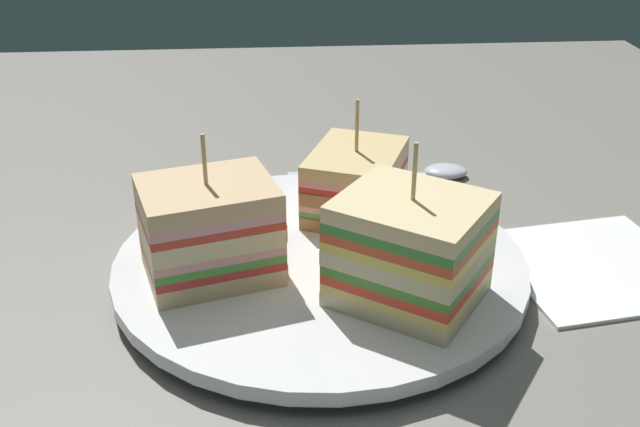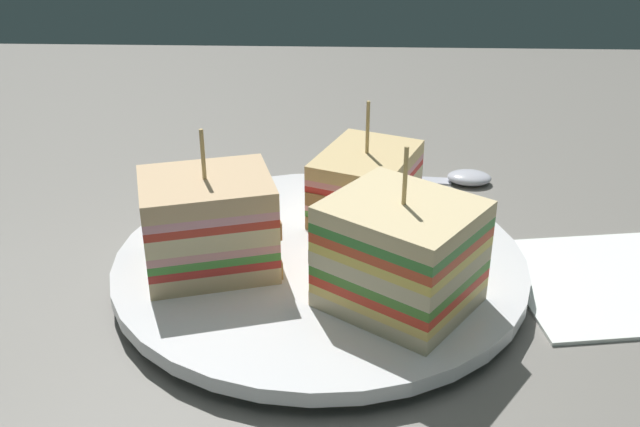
% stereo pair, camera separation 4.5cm
% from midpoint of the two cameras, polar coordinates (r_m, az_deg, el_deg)
% --- Properties ---
extents(ground_plane, '(1.14, 0.91, 0.02)m').
position_cam_midpoint_polar(ground_plane, '(0.48, -2.71, -5.95)').
color(ground_plane, slate).
extents(plate, '(0.25, 0.25, 0.02)m').
position_cam_midpoint_polar(plate, '(0.47, -2.76, -4.03)').
color(plate, white).
rests_on(plate, ground_plane).
extents(sandwich_wedge_0, '(0.10, 0.10, 0.09)m').
position_cam_midpoint_polar(sandwich_wedge_0, '(0.41, 3.66, -2.86)').
color(sandwich_wedge_0, beige).
rests_on(sandwich_wedge_0, plate).
extents(sandwich_wedge_1, '(0.09, 0.08, 0.08)m').
position_cam_midpoint_polar(sandwich_wedge_1, '(0.51, 0.18, 2.33)').
color(sandwich_wedge_1, beige).
rests_on(sandwich_wedge_1, plate).
extents(sandwich_wedge_2, '(0.08, 0.09, 0.09)m').
position_cam_midpoint_polar(sandwich_wedge_2, '(0.44, -11.21, -1.31)').
color(sandwich_wedge_2, beige).
rests_on(sandwich_wedge_2, plate).
extents(spoon, '(0.03, 0.15, 0.01)m').
position_cam_midpoint_polar(spoon, '(0.61, 5.57, 3.08)').
color(spoon, silver).
rests_on(spoon, ground_plane).
extents(napkin, '(0.13, 0.13, 0.01)m').
position_cam_midpoint_polar(napkin, '(0.50, 18.00, -4.05)').
color(napkin, white).
rests_on(napkin, ground_plane).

